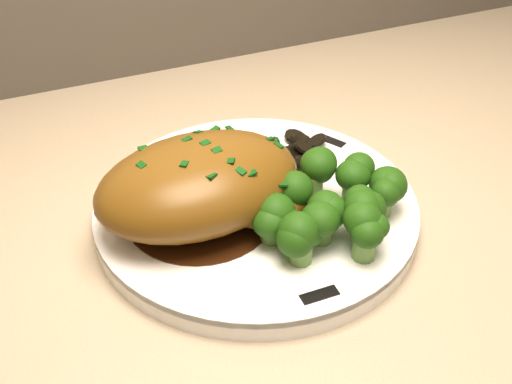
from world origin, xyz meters
name	(u,v)px	position (x,y,z in m)	size (l,w,h in m)	color
plate	(256,210)	(-0.11, 1.67, 0.83)	(0.27, 0.27, 0.02)	white
rim_accent_0	(331,141)	(0.00, 1.73, 0.84)	(0.03, 0.01, 0.00)	black
rim_accent_1	(120,190)	(-0.21, 1.73, 0.84)	(0.03, 0.01, 0.00)	black
rim_accent_2	(319,295)	(-0.11, 1.56, 0.84)	(0.03, 0.01, 0.00)	black
gravy_pool	(201,216)	(-0.16, 1.67, 0.84)	(0.12, 0.12, 0.00)	black
chicken_breast	(207,186)	(-0.15, 1.67, 0.87)	(0.18, 0.12, 0.07)	brown
mushroom_pile	(284,155)	(-0.06, 1.72, 0.84)	(0.08, 0.06, 0.02)	black
broccoli_florets	(329,206)	(-0.07, 1.62, 0.86)	(0.12, 0.10, 0.04)	#62913D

